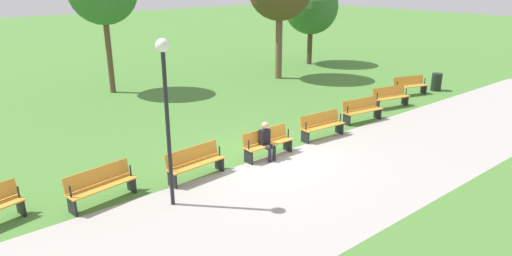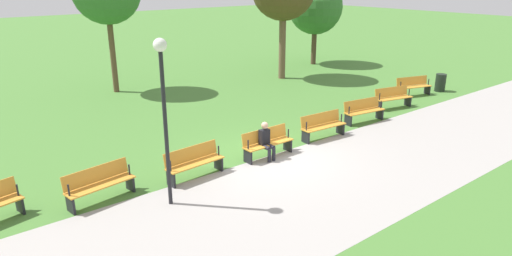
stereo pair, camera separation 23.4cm
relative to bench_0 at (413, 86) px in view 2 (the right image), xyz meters
name	(u,v)px [view 2 (the right image)]	position (x,y,z in m)	size (l,w,h in m)	color
ground_plane	(268,157)	(10.38, 1.59, -0.47)	(120.00, 120.00, 0.00)	#477A33
path_paving	(325,183)	(10.38, 4.05, -0.47)	(35.65, 4.99, 0.01)	#A39E99
bench_0	(413,86)	(0.00, 0.00, 0.00)	(1.83, 0.96, 0.89)	orange
bench_1	(393,97)	(2.55, 0.66, 0.00)	(1.83, 0.85, 0.89)	orange
bench_2	(363,110)	(5.14, 1.14, 0.00)	(1.82, 0.73, 0.89)	orange
bench_3	(323,125)	(7.75, 1.43, 0.00)	(1.80, 0.60, 0.89)	orange
bench_4	(267,142)	(10.38, 1.52, 0.00)	(1.77, 0.47, 0.89)	orange
bench_5	(194,162)	(13.01, 1.43, 0.00)	(1.80, 0.60, 0.89)	orange
bench_6	(99,183)	(15.63, 1.14, 0.00)	(1.82, 0.73, 0.89)	orange
person_seated	(266,140)	(10.54, 1.66, 0.16)	(0.32, 0.52, 1.20)	black
tree_1	(315,7)	(-2.04, -8.69, 3.11)	(3.39, 3.39, 5.30)	#4C3828
lamp_post	(163,93)	(14.32, 2.42, 2.41)	(0.32, 0.32, 4.17)	black
trash_bin	(440,83)	(-1.80, 0.37, -0.04)	(0.50, 0.50, 0.87)	black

